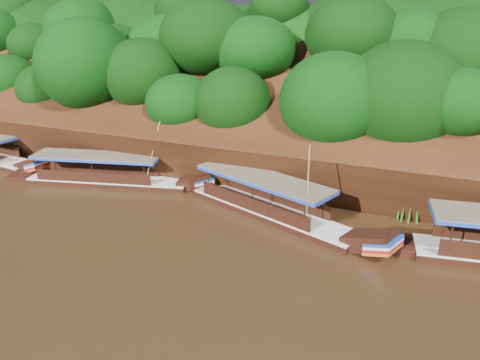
# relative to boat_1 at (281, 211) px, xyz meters

# --- Properties ---
(ground) EXTENTS (160.00, 160.00, 0.00)m
(ground) POSITION_rel_boat_1_xyz_m (-0.00, -6.80, -0.56)
(ground) COLOR black
(ground) RESTS_ON ground
(riverbank) EXTENTS (120.00, 30.06, 19.40)m
(riverbank) POSITION_rel_boat_1_xyz_m (-0.01, 15.92, 1.33)
(riverbank) COLOR black
(riverbank) RESTS_ON ground
(boat_1) EXTENTS (14.09, 6.79, 6.02)m
(boat_1) POSITION_rel_boat_1_xyz_m (0.00, 0.00, 0.00)
(boat_1) COLOR black
(boat_1) RESTS_ON ground
(boat_2) EXTENTS (14.22, 5.21, 5.28)m
(boat_2) POSITION_rel_boat_1_xyz_m (-13.05, 1.09, -0.05)
(boat_2) COLOR black
(boat_2) RESTS_ON ground
(reeds) EXTENTS (47.65, 2.26, 2.04)m
(reeds) POSITION_rel_boat_1_xyz_m (-2.93, 2.84, 0.31)
(reeds) COLOR #25711C
(reeds) RESTS_ON ground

